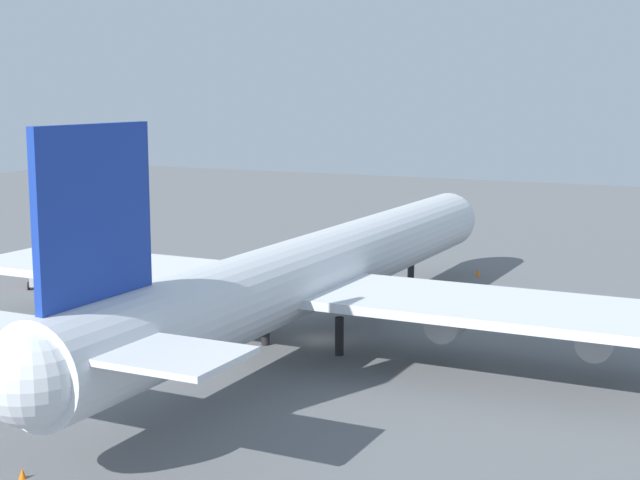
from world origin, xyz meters
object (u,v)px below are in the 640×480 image
maintenance_van (40,277)px  safety_cone_nose (478,273)px  cargo_airplane (317,271)px  safety_cone_tail (22,473)px

maintenance_van → safety_cone_nose: size_ratio=6.23×
cargo_airplane → safety_cone_nose: size_ratio=94.13×
safety_cone_tail → cargo_airplane: bearing=-3.3°
safety_cone_nose → maintenance_van: bearing=123.2°
cargo_airplane → maintenance_van: 37.62m
maintenance_van → cargo_airplane: bearing=-100.5°
maintenance_van → safety_cone_tail: 52.30m
cargo_airplane → safety_cone_tail: size_ratio=124.28×
maintenance_van → safety_cone_tail: maintenance_van is taller
safety_cone_tail → maintenance_van: bearing=41.7°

